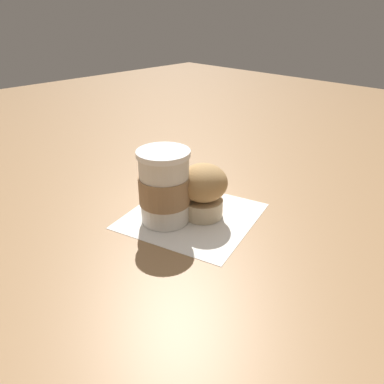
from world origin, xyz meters
name	(u,v)px	position (x,y,z in m)	size (l,w,h in m)	color
ground_plane	(192,216)	(0.00, 0.00, 0.00)	(3.00, 3.00, 0.00)	#936D47
paper_napkin	(192,216)	(0.00, 0.00, 0.00)	(0.23, 0.23, 0.00)	white
coffee_cup	(164,187)	(-0.05, 0.03, 0.07)	(0.10, 0.10, 0.14)	silver
muffin	(203,189)	(0.02, -0.01, 0.06)	(0.09, 0.09, 0.10)	beige
banana	(184,197)	(0.02, 0.04, 0.02)	(0.13, 0.09, 0.03)	gold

